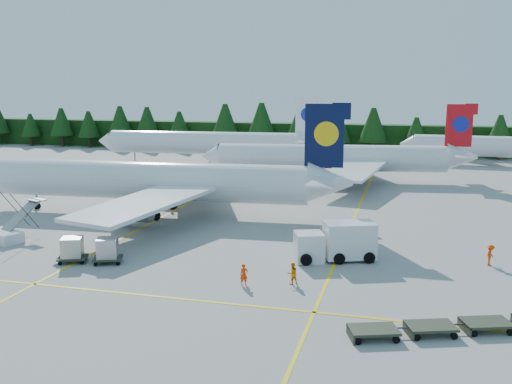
% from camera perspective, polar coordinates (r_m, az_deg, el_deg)
% --- Properties ---
extents(ground, '(320.00, 320.00, 0.00)m').
position_cam_1_polar(ground, '(43.06, -0.87, -8.22)').
color(ground, gray).
rests_on(ground, ground).
extents(taxi_stripe_a, '(0.25, 120.00, 0.01)m').
position_cam_1_polar(taxi_stripe_a, '(65.80, -7.90, -1.71)').
color(taxi_stripe_a, yellow).
rests_on(taxi_stripe_a, ground).
extents(taxi_stripe_b, '(0.25, 120.00, 0.01)m').
position_cam_1_polar(taxi_stripe_b, '(61.04, 9.72, -2.73)').
color(taxi_stripe_b, yellow).
rests_on(taxi_stripe_b, ground).
extents(taxi_stripe_cross, '(80.00, 0.25, 0.01)m').
position_cam_1_polar(taxi_stripe_cross, '(37.67, -3.39, -11.03)').
color(taxi_stripe_cross, yellow).
rests_on(taxi_stripe_cross, ground).
extents(treeline_hedge, '(220.00, 4.00, 6.00)m').
position_cam_1_polar(treeline_hedge, '(122.22, 9.66, 5.29)').
color(treeline_hedge, black).
rests_on(treeline_hedge, ground).
extents(airliner_navy, '(41.73, 34.25, 12.13)m').
position_cam_1_polar(airliner_navy, '(63.49, -11.43, 1.08)').
color(airliner_navy, silver).
rests_on(airliner_navy, ground).
extents(airliner_red, '(38.93, 31.82, 11.36)m').
position_cam_1_polar(airliner_red, '(84.72, 7.07, 3.38)').
color(airliner_red, silver).
rests_on(airliner_red, ground).
extents(airliner_far_left, '(41.33, 6.53, 12.01)m').
position_cam_1_polar(airliner_far_left, '(105.14, -5.98, 4.97)').
color(airliner_far_left, silver).
rests_on(airliner_far_left, ground).
extents(airliner_far_right, '(37.37, 5.05, 10.86)m').
position_cam_1_polar(airliner_far_right, '(109.69, 23.30, 4.21)').
color(airliner_far_right, silver).
rests_on(airliner_far_right, ground).
extents(airstairs, '(4.39, 5.74, 3.39)m').
position_cam_1_polar(airstairs, '(56.51, -23.71, -3.78)').
color(airstairs, silver).
rests_on(airstairs, ground).
extents(service_truck, '(6.81, 4.45, 3.09)m').
position_cam_1_polar(service_truck, '(46.45, 7.91, -4.94)').
color(service_truck, white).
rests_on(service_truck, ground).
extents(dolly_train, '(12.40, 6.48, 0.16)m').
position_cam_1_polar(dolly_train, '(35.23, 19.62, -12.35)').
color(dolly_train, '#2E3426').
rests_on(dolly_train, ground).
extents(uld_pair, '(5.50, 2.94, 1.71)m').
position_cam_1_polar(uld_pair, '(47.29, -16.28, -5.47)').
color(uld_pair, '#2E3426').
rests_on(uld_pair, ground).
extents(crew_a, '(0.68, 0.61, 1.56)m').
position_cam_1_polar(crew_a, '(40.51, -1.22, -8.28)').
color(crew_a, '#FF3B05').
rests_on(crew_a, ground).
extents(crew_b, '(0.97, 0.95, 1.58)m').
position_cam_1_polar(crew_b, '(40.84, 3.66, -8.12)').
color(crew_b, orange).
rests_on(crew_b, ground).
extents(crew_c, '(0.70, 0.82, 1.68)m').
position_cam_1_polar(crew_c, '(48.41, 22.40, -5.86)').
color(crew_c, '#FF3C05').
rests_on(crew_c, ground).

